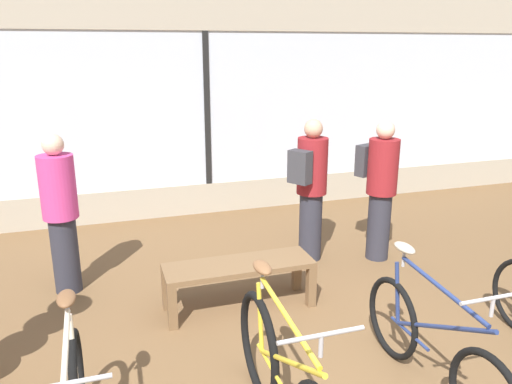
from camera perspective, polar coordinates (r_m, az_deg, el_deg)
name	(u,v)px	position (r m, az deg, el deg)	size (l,w,h in m)	color
shop_back_wall	(206,102)	(7.19, -5.69, 10.20)	(12.00, 0.08, 3.20)	#B2A893
bicycle_right	(432,347)	(3.86, 19.46, -16.41)	(0.46, 1.68, 1.01)	black
display_bench	(239,271)	(4.72, -1.95, -9.04)	(1.40, 0.44, 0.45)	brown
customer_near_rack	(380,186)	(5.83, 14.00, 0.65)	(0.44, 0.55, 1.62)	#2D2D38
customer_by_window	(311,186)	(5.64, 6.26, 0.64)	(0.56, 0.50, 1.63)	#2D2D38
customer_mid_floor	(61,212)	(5.22, -21.43, -2.14)	(0.48, 0.48, 1.61)	#2D2D38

